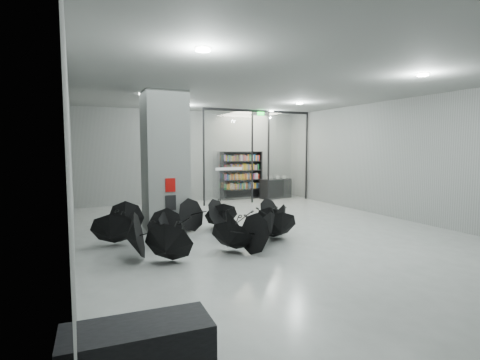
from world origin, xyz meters
name	(u,v)px	position (x,y,z in m)	size (l,w,h in m)	color
room	(273,131)	(0.00, 0.00, 2.84)	(14.00, 14.02, 4.01)	gray
column	(165,161)	(-2.50, 2.00, 2.00)	(1.20, 1.20, 4.00)	slate
fire_cabinet	(170,185)	(-2.50, 1.38, 1.35)	(0.28, 0.04, 0.38)	#A50A07
info_panel	(171,203)	(-2.50, 1.38, 0.85)	(0.30, 0.03, 0.42)	black
exit_sign	(261,114)	(2.40, 5.30, 3.82)	(0.30, 0.06, 0.15)	#0CE533
glass_partition	(258,152)	(2.39, 5.50, 2.18)	(5.06, 0.08, 4.00)	silver
bench	(138,347)	(-4.40, -4.85, 0.25)	(1.58, 0.68, 0.51)	black
bookshelf	(241,175)	(2.16, 6.75, 1.10)	(2.00, 0.40, 2.21)	black
shop_counter	(276,189)	(3.73, 6.27, 0.45)	(1.51, 0.60, 0.91)	black
umbrella_cluster	(204,231)	(-2.01, -0.07, 0.30)	(5.68, 4.15, 1.21)	black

